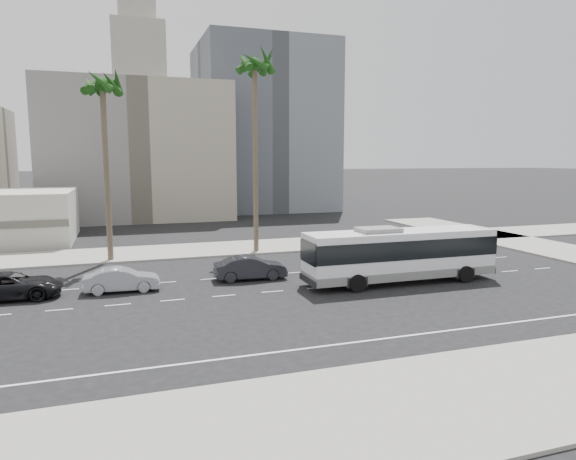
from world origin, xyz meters
name	(u,v)px	position (x,y,z in m)	size (l,w,h in m)	color
ground	(360,284)	(0.00, 0.00, 0.00)	(700.00, 700.00, 0.00)	black
sidewalk_north	(286,245)	(0.00, 15.50, 0.07)	(120.00, 7.00, 0.15)	gray
sidewalk_south	(553,381)	(0.00, -15.50, 0.07)	(120.00, 7.00, 0.15)	gray
midrise_beige_west	(137,152)	(-12.00, 45.00, 9.00)	(24.00, 18.00, 18.00)	gray
midrise_gray_center	(262,128)	(8.00, 52.00, 13.00)	(20.00, 20.00, 26.00)	#545962
civic_tower	(140,99)	(-2.00, 250.00, 38.83)	(42.00, 42.00, 129.00)	#B7B0A0
highrise_right	(238,105)	(45.00, 230.00, 35.00)	(26.00, 26.00, 70.00)	#53575E
highrise_far	(268,121)	(70.00, 260.00, 30.00)	(22.00, 22.00, 60.00)	#53575E
city_bus	(400,253)	(2.69, -0.33, 1.95)	(12.93, 3.17, 3.71)	white
car_a	(250,268)	(-6.46, 3.60, 0.80)	(4.85, 1.69, 1.60)	#222228
car_b	(122,280)	(-14.72, 3.02, 0.74)	(4.49, 1.57, 1.48)	#94979F
car_c	(10,286)	(-20.91, 3.28, 0.79)	(5.67, 2.61, 1.57)	black
palm_near	(255,68)	(-3.47, 13.26, 15.54)	(5.10, 5.10, 17.15)	brown
palm_mid	(102,89)	(-15.49, 13.07, 13.37)	(4.81, 4.81, 14.86)	brown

